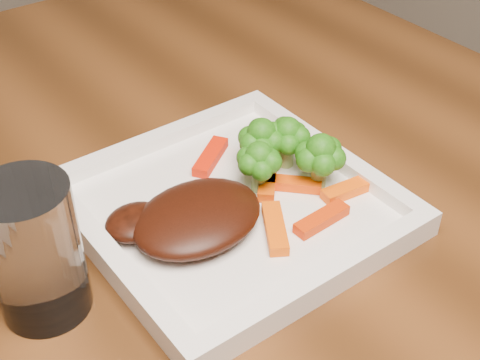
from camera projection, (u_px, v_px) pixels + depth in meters
plate at (231, 210)px, 0.63m from camera, size 0.27×0.27×0.01m
steak at (197, 217)px, 0.59m from camera, size 0.13×0.11×0.03m
broccoli_0 at (261, 139)px, 0.65m from camera, size 0.07×0.07×0.07m
broccoli_1 at (287, 138)px, 0.66m from camera, size 0.06×0.06×0.06m
broccoli_2 at (320, 161)px, 0.63m from camera, size 0.07×0.07×0.06m
broccoli_3 at (259, 163)px, 0.63m from camera, size 0.05×0.05×0.06m
carrot_0 at (322, 219)px, 0.60m from camera, size 0.06×0.02×0.01m
carrot_1 at (350, 189)px, 0.64m from camera, size 0.06×0.02×0.01m
carrot_2 at (275, 228)px, 0.59m from camera, size 0.05×0.06×0.01m
carrot_3 at (282, 137)px, 0.70m from camera, size 0.05×0.02×0.01m
carrot_4 at (211, 157)px, 0.68m from camera, size 0.06×0.05×0.01m
carrot_5 at (293, 184)px, 0.64m from camera, size 0.05×0.05×0.01m
carrot_6 at (268, 180)px, 0.65m from camera, size 0.05×0.05×0.01m
drinking_glass at (35, 251)px, 0.51m from camera, size 0.09×0.09×0.12m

